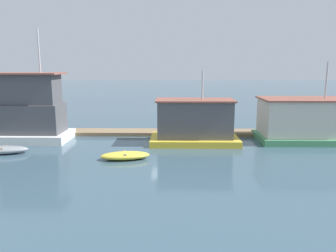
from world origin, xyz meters
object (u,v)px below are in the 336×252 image
(houseboat_green, at_px, (306,120))
(mooring_post_far_left, at_px, (189,125))
(mooring_post_centre, at_px, (28,127))
(houseboat_yellow, at_px, (195,123))
(dinghy_grey, at_px, (4,150))
(dinghy_yellow, at_px, (125,156))
(houseboat_white, at_px, (29,111))

(houseboat_green, bearing_deg, mooring_post_far_left, 173.40)
(houseboat_green, relative_size, mooring_post_far_left, 3.51)
(houseboat_green, relative_size, mooring_post_centre, 4.66)
(houseboat_yellow, relative_size, dinghy_grey, 2.02)
(houseboat_yellow, height_order, houseboat_green, houseboat_green)
(houseboat_green, bearing_deg, houseboat_yellow, -174.94)
(dinghy_yellow, xyz_separation_m, mooring_post_far_left, (4.22, 6.21, 0.79))
(dinghy_grey, distance_m, mooring_post_centre, 5.13)
(dinghy_yellow, relative_size, mooring_post_centre, 2.04)
(dinghy_grey, relative_size, mooring_post_centre, 2.06)
(houseboat_white, xyz_separation_m, houseboat_yellow, (12.50, -0.49, -0.76))
(dinghy_yellow, height_order, mooring_post_far_left, mooring_post_far_left)
(houseboat_yellow, xyz_separation_m, mooring_post_centre, (-13.23, 1.77, -0.73))
(dinghy_yellow, bearing_deg, houseboat_yellow, 44.44)
(houseboat_white, bearing_deg, mooring_post_far_left, 6.01)
(houseboat_white, relative_size, dinghy_yellow, 2.63)
(dinghy_yellow, bearing_deg, houseboat_white, 148.29)
(houseboat_green, relative_size, dinghy_grey, 2.26)
(houseboat_white, distance_m, mooring_post_far_left, 12.33)
(houseboat_white, height_order, mooring_post_centre, houseboat_white)
(houseboat_white, bearing_deg, houseboat_yellow, -2.23)
(dinghy_grey, height_order, dinghy_yellow, dinghy_grey)
(dinghy_grey, xyz_separation_m, dinghy_yellow, (8.12, -1.14, -0.02))
(houseboat_yellow, xyz_separation_m, dinghy_grey, (-12.65, -3.30, -1.26))
(houseboat_green, bearing_deg, houseboat_white, -179.28)
(houseboat_white, bearing_deg, dinghy_grey, -92.17)
(houseboat_green, height_order, dinghy_yellow, houseboat_green)
(houseboat_green, bearing_deg, dinghy_grey, -169.15)
(dinghy_grey, bearing_deg, houseboat_white, 87.83)
(houseboat_yellow, bearing_deg, houseboat_green, 5.06)
(houseboat_white, xyz_separation_m, mooring_post_far_left, (12.20, 1.28, -1.24))
(houseboat_yellow, bearing_deg, dinghy_grey, -165.36)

